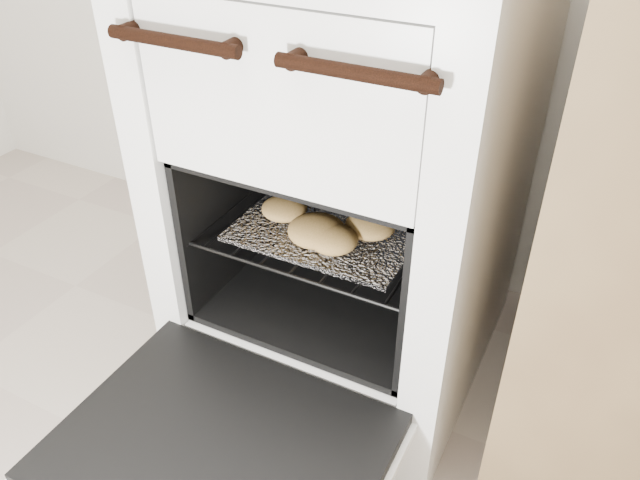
% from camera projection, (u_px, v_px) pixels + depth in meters
% --- Properties ---
extents(stove, '(0.60, 0.67, 0.92)m').
position_uv_depth(stove, '(353.00, 183.00, 1.25)').
color(stove, white).
rests_on(stove, ground).
extents(oven_door, '(0.54, 0.42, 0.04)m').
position_uv_depth(oven_door, '(219.00, 451.00, 1.02)').
color(oven_door, black).
rests_on(oven_door, stove).
extents(oven_rack, '(0.44, 0.42, 0.01)m').
position_uv_depth(oven_rack, '(339.00, 220.00, 1.23)').
color(oven_rack, black).
rests_on(oven_rack, stove).
extents(foil_sheet, '(0.34, 0.30, 0.01)m').
position_uv_depth(foil_sheet, '(334.00, 222.00, 1.21)').
color(foil_sheet, white).
rests_on(foil_sheet, oven_rack).
extents(baked_rolls, '(0.30, 0.20, 0.05)m').
position_uv_depth(baked_rolls, '(326.00, 226.00, 1.15)').
color(baked_rolls, tan).
rests_on(baked_rolls, foil_sheet).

